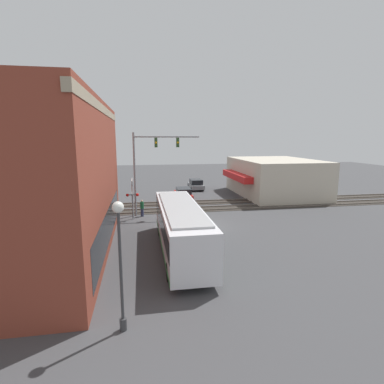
{
  "coord_description": "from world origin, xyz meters",
  "views": [
    {
      "loc": [
        -24.33,
        5.26,
        7.49
      ],
      "look_at": [
        2.69,
        0.63,
        2.5
      ],
      "focal_mm": 28.0,
      "sensor_mm": 36.0,
      "label": 1
    }
  ],
  "objects": [
    {
      "name": "ground_plane",
      "position": [
        0.0,
        0.0,
        0.0
      ],
      "size": [
        120.0,
        120.0,
        0.0
      ],
      "primitive_type": "plane",
      "color": "#424244"
    },
    {
      "name": "brick_building",
      "position": [
        -4.13,
        12.59,
        4.9
      ],
      "size": [
        18.25,
        10.24,
        9.81
      ],
      "color": "brown",
      "rests_on": "ground"
    },
    {
      "name": "shop_building",
      "position": [
        12.56,
        -12.12,
        2.35
      ],
      "size": [
        12.98,
        10.56,
        4.7
      ],
      "color": "beige",
      "rests_on": "ground"
    },
    {
      "name": "city_bus",
      "position": [
        -5.57,
        2.8,
        1.75
      ],
      "size": [
        11.61,
        2.59,
        3.17
      ],
      "color": "silver",
      "rests_on": "ground"
    },
    {
      "name": "traffic_signal_gantry",
      "position": [
        4.52,
        4.29,
        5.65
      ],
      "size": [
        0.42,
        6.32,
        7.98
      ],
      "color": "gray",
      "rests_on": "ground"
    },
    {
      "name": "crossing_signal",
      "position": [
        3.26,
        6.1,
        2.3
      ],
      "size": [
        1.41,
        1.18,
        3.81
      ],
      "color": "gray",
      "rests_on": "ground"
    },
    {
      "name": "streetlamp",
      "position": [
        -13.36,
        6.13,
        3.1
      ],
      "size": [
        0.44,
        0.44,
        5.2
      ],
      "color": "#38383A",
      "rests_on": "ground"
    },
    {
      "name": "rail_track_near",
      "position": [
        6.0,
        0.0,
        0.03
      ],
      "size": [
        2.6,
        60.0,
        0.15
      ],
      "color": "#332D28",
      "rests_on": "ground"
    },
    {
      "name": "rail_track_far",
      "position": [
        9.2,
        0.0,
        0.03
      ],
      "size": [
        2.6,
        60.0,
        0.15
      ],
      "color": "#332D28",
      "rests_on": "ground"
    },
    {
      "name": "parked_car_red",
      "position": [
        11.48,
        0.2,
        0.67
      ],
      "size": [
        4.63,
        1.82,
        1.44
      ],
      "color": "#B21E19",
      "rests_on": "ground"
    },
    {
      "name": "parked_car_grey",
      "position": [
        18.21,
        -2.6,
        0.7
      ],
      "size": [
        4.36,
        1.82,
        1.52
      ],
      "color": "slate",
      "rests_on": "ground"
    },
    {
      "name": "pedestrian_at_crossing",
      "position": [
        4.11,
        5.26,
        0.82
      ],
      "size": [
        0.34,
        0.34,
        1.62
      ],
      "color": "#2D3351",
      "rests_on": "ground"
    }
  ]
}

